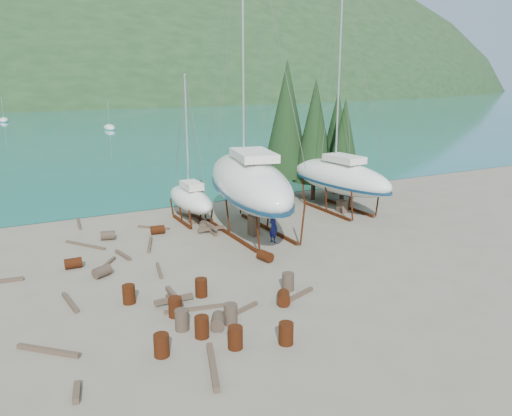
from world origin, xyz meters
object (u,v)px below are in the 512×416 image
large_sailboat_near (249,181)px  large_sailboat_far (339,177)px  worker (273,228)px  small_sailboat_shore (191,199)px

large_sailboat_near → large_sailboat_far: (8.69, 1.81, -0.78)m
large_sailboat_far → worker: bearing=-156.9°
small_sailboat_shore → worker: (2.90, -6.73, -0.75)m
worker → large_sailboat_far: bearing=-72.2°
large_sailboat_near → small_sailboat_shore: large_sailboat_near is taller
large_sailboat_far → worker: (-8.26, -4.29, -1.75)m
large_sailboat_near → large_sailboat_far: large_sailboat_near is taller
worker → large_sailboat_near: bearing=0.3°
large_sailboat_far → small_sailboat_shore: large_sailboat_far is taller
large_sailboat_far → worker: large_sailboat_far is taller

